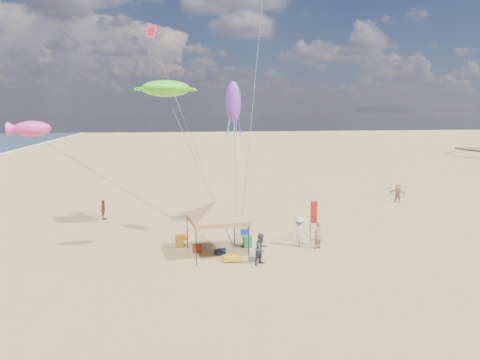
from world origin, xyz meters
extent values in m
plane|color=tan|center=(0.00, 0.00, 0.00)|extent=(280.00, 280.00, 0.00)
cylinder|color=black|center=(-3.15, 2.87, 0.96)|extent=(0.06, 0.06, 1.92)
cylinder|color=black|center=(-0.30, 3.22, 0.96)|extent=(0.06, 0.06, 1.92)
cylinder|color=black|center=(-2.80, 0.01, 0.96)|extent=(0.06, 0.06, 1.92)
cylinder|color=black|center=(0.05, 0.36, 0.96)|extent=(0.06, 0.06, 1.92)
cube|color=#9D7146|center=(-1.55, 1.62, 2.03)|extent=(3.30, 3.30, 0.23)
pyramid|color=#9D7146|center=(-1.55, 1.62, 3.11)|extent=(5.78, 5.78, 0.96)
cylinder|color=black|center=(4.28, 2.61, 1.34)|extent=(0.04, 0.04, 2.69)
cube|color=#B5150E|center=(4.48, 2.60, 1.96)|extent=(0.39, 0.04, 1.34)
cube|color=#AB300D|center=(-2.63, 2.19, 0.19)|extent=(0.54, 0.38, 0.38)
cube|color=#13279D|center=(0.65, 5.07, 0.19)|extent=(0.54, 0.38, 0.38)
cylinder|color=#0E1B3D|center=(-1.38, 1.51, 0.18)|extent=(0.69, 0.54, 0.36)
cylinder|color=#FA590D|center=(-3.23, 4.73, 0.18)|extent=(0.54, 0.69, 0.36)
cube|color=#16793B|center=(0.37, 2.61, 0.35)|extent=(0.50, 0.50, 0.70)
cube|color=#C78416|center=(-3.62, 3.30, 0.35)|extent=(0.50, 0.50, 0.70)
cube|color=slate|center=(0.16, 0.14, 0.14)|extent=(0.34, 0.30, 0.28)
cube|color=gold|center=(-0.88, 0.26, 0.20)|extent=(0.90, 0.50, 0.24)
imported|color=#9E6F5A|center=(4.38, 1.63, 0.83)|extent=(0.72, 0.65, 1.65)
imported|color=#3A3F50|center=(0.59, -0.39, 0.85)|extent=(1.05, 1.02, 1.70)
imported|color=silver|center=(3.45, 2.26, 0.91)|extent=(1.29, 0.90, 1.82)
imported|color=#954D39|center=(-9.05, 10.66, 0.75)|extent=(0.38, 0.89, 1.51)
imported|color=tan|center=(15.73, 12.85, 0.83)|extent=(1.45, 1.43, 1.67)
ellipsoid|color=#50EB24|center=(-4.19, 6.47, 9.42)|extent=(3.81, 3.45, 1.04)
ellipsoid|color=#EC3795|center=(-10.99, 1.99, 7.13)|extent=(2.00, 1.29, 0.82)
ellipsoid|color=purple|center=(-0.26, 3.89, 8.55)|extent=(1.23, 1.23, 2.42)
cube|color=#FF3877|center=(-5.27, 14.27, 14.19)|extent=(1.08, 1.16, 1.01)
camera|label=1|loc=(-4.01, -21.62, 8.07)|focal=32.13mm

